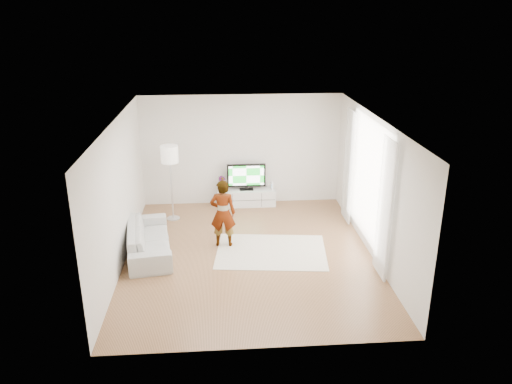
{
  "coord_description": "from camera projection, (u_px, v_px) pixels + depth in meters",
  "views": [
    {
      "loc": [
        -0.55,
        -9.14,
        4.75
      ],
      "look_at": [
        0.17,
        0.4,
        1.23
      ],
      "focal_mm": 35.0,
      "sensor_mm": 36.0,
      "label": 1
    }
  ],
  "objects": [
    {
      "name": "wall_front",
      "position": [
        262.0,
        265.0,
        6.94
      ],
      "size": [
        5.0,
        0.02,
        2.8
      ],
      "primitive_type": "cube",
      "color": "silver",
      "rests_on": "floor"
    },
    {
      "name": "curtain_near",
      "position": [
        385.0,
        209.0,
        9.0
      ],
      "size": [
        0.04,
        0.7,
        2.6
      ],
      "primitive_type": "cube",
      "color": "white",
      "rests_on": "floor"
    },
    {
      "name": "floor_lamp",
      "position": [
        170.0,
        158.0,
        11.47
      ],
      "size": [
        0.4,
        0.4,
        1.81
      ],
      "color": "silver",
      "rests_on": "floor"
    },
    {
      "name": "sofa",
      "position": [
        149.0,
        239.0,
        10.23
      ],
      "size": [
        1.13,
        2.2,
        0.61
      ],
      "primitive_type": "imported",
      "rotation": [
        0.0,
        0.0,
        1.72
      ],
      "color": "beige",
      "rests_on": "floor"
    },
    {
      "name": "ceiling",
      "position": [
        248.0,
        120.0,
        9.26
      ],
      "size": [
        6.0,
        6.0,
        0.0
      ],
      "primitive_type": "plane",
      "color": "white",
      "rests_on": "wall_back"
    },
    {
      "name": "game_console",
      "position": [
        272.0,
        186.0,
        12.69
      ],
      "size": [
        0.07,
        0.15,
        0.19
      ],
      "rotation": [
        0.0,
        0.0,
        0.19
      ],
      "color": "white",
      "rests_on": "media_console"
    },
    {
      "name": "window",
      "position": [
        369.0,
        180.0,
        10.19
      ],
      "size": [
        0.01,
        2.6,
        2.5
      ],
      "primitive_type": "cube",
      "color": "white",
      "rests_on": "wall_right"
    },
    {
      "name": "floor",
      "position": [
        249.0,
        255.0,
        10.23
      ],
      "size": [
        6.0,
        6.0,
        0.0
      ],
      "primitive_type": "plane",
      "color": "#AA764C",
      "rests_on": "ground"
    },
    {
      "name": "player",
      "position": [
        223.0,
        213.0,
        10.4
      ],
      "size": [
        0.56,
        0.4,
        1.46
      ],
      "primitive_type": "imported",
      "rotation": [
        0.0,
        0.0,
        3.05
      ],
      "color": "#334772",
      "rests_on": "rug"
    },
    {
      "name": "television",
      "position": [
        246.0,
        176.0,
        12.58
      ],
      "size": [
        0.97,
        0.19,
        0.68
      ],
      "color": "black",
      "rests_on": "media_console"
    },
    {
      "name": "wall_back",
      "position": [
        241.0,
        150.0,
        12.55
      ],
      "size": [
        5.0,
        0.02,
        2.8
      ],
      "primitive_type": "cube",
      "color": "silver",
      "rests_on": "floor"
    },
    {
      "name": "curtain_far",
      "position": [
        349.0,
        166.0,
        11.43
      ],
      "size": [
        0.04,
        0.7,
        2.6
      ],
      "primitive_type": "cube",
      "color": "white",
      "rests_on": "floor"
    },
    {
      "name": "wall_right",
      "position": [
        374.0,
        188.0,
        9.92
      ],
      "size": [
        0.02,
        6.0,
        2.8
      ],
      "primitive_type": "cube",
      "color": "silver",
      "rests_on": "floor"
    },
    {
      "name": "media_console",
      "position": [
        247.0,
        198.0,
        12.75
      ],
      "size": [
        1.47,
        0.42,
        0.41
      ],
      "color": "silver",
      "rests_on": "floor"
    },
    {
      "name": "potted_plant",
      "position": [
        222.0,
        184.0,
        12.57
      ],
      "size": [
        0.28,
        0.28,
        0.38
      ],
      "primitive_type": "imported",
      "rotation": [
        0.0,
        0.0,
        0.43
      ],
      "color": "#3F7238",
      "rests_on": "media_console"
    },
    {
      "name": "rug",
      "position": [
        271.0,
        251.0,
        10.36
      ],
      "size": [
        2.42,
        1.86,
        0.01
      ],
      "primitive_type": "cube",
      "rotation": [
        0.0,
        0.0,
        -0.11
      ],
      "color": "beige",
      "rests_on": "floor"
    },
    {
      "name": "wall_left",
      "position": [
        119.0,
        194.0,
        9.57
      ],
      "size": [
        0.02,
        6.0,
        2.8
      ],
      "primitive_type": "cube",
      "color": "silver",
      "rests_on": "floor"
    }
  ]
}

